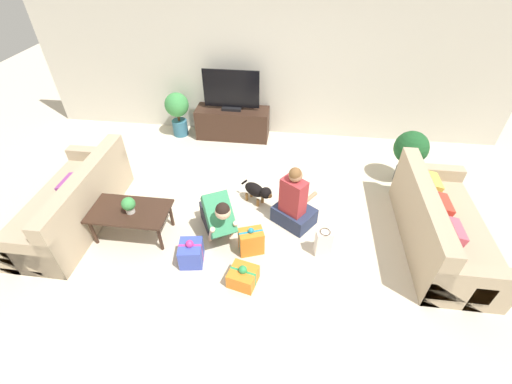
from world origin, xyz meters
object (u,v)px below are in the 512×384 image
at_px(gift_box_a, 243,276).
at_px(gift_box_c, 251,241).
at_px(coffee_table, 130,213).
at_px(potted_plant_back_left, 178,110).
at_px(dog, 258,191).
at_px(sofa_right, 439,227).
at_px(gift_box_b, 191,253).
at_px(tabletop_plant, 129,205).
at_px(tv_console, 233,123).
at_px(sofa_left, 73,204).
at_px(person_sitting, 294,205).
at_px(mug, 127,206).
at_px(person_kneeling, 217,216).
at_px(potted_plant_corner_right, 410,151).
at_px(tv, 231,92).
at_px(gift_bag_a, 323,243).

xyz_separation_m(gift_box_a, gift_box_c, (0.03, 0.49, 0.06)).
bearing_deg(coffee_table, potted_plant_back_left, 93.65).
xyz_separation_m(dog, gift_box_a, (0.00, -1.42, -0.12)).
relative_size(sofa_right, gift_box_b, 5.49).
bearing_deg(sofa_right, tabletop_plant, 95.19).
bearing_deg(dog, tv_console, 53.41).
xyz_separation_m(sofa_left, person_sitting, (2.97, 0.32, 0.04)).
bearing_deg(dog, sofa_right, -69.13).
bearing_deg(coffee_table, sofa_left, 170.08).
bearing_deg(gift_box_c, mug, 175.49).
bearing_deg(mug, person_kneeling, 4.50).
bearing_deg(gift_box_b, potted_plant_corner_right, 34.93).
bearing_deg(tv, potted_plant_back_left, -177.19).
distance_m(dog, gift_box_b, 1.36).
relative_size(sofa_left, tv_console, 1.48).
distance_m(potted_plant_corner_right, gift_box_a, 3.19).
xyz_separation_m(tv_console, gift_box_c, (0.73, -2.79, -0.11)).
distance_m(sofa_left, tv, 3.13).
relative_size(gift_box_b, gift_bag_a, 0.92).
relative_size(person_sitting, dog, 1.92).
xyz_separation_m(gift_box_b, gift_box_c, (0.70, 0.26, 0.02)).
xyz_separation_m(coffee_table, dog, (1.55, 0.82, -0.15)).
height_order(dog, gift_bag_a, gift_bag_a).
xyz_separation_m(gift_box_a, gift_bag_a, (0.92, 0.56, 0.08)).
bearing_deg(gift_box_a, mug, 158.66).
relative_size(potted_plant_back_left, gift_box_c, 2.09).
bearing_deg(potted_plant_corner_right, coffee_table, -156.24).
bearing_deg(gift_box_a, gift_box_b, 161.02).
distance_m(tv_console, gift_box_c, 2.88).
height_order(person_sitting, dog, person_sitting).
xyz_separation_m(tv, dog, (0.70, -1.86, -0.66)).
distance_m(dog, tabletop_plant, 1.76).
distance_m(sofa_left, mug, 0.89).
height_order(gift_box_c, mug, mug).
distance_m(potted_plant_back_left, gift_bag_a, 3.76).
bearing_deg(potted_plant_back_left, gift_box_a, -62.00).
bearing_deg(gift_box_c, sofa_right, 10.30).
bearing_deg(dog, gift_box_b, -176.65).
relative_size(sofa_right, person_kneeling, 2.33).
relative_size(dog, mug, 4.09).
height_order(tv, person_kneeling, tv).
xyz_separation_m(tv, person_kneeling, (0.26, -2.57, -0.54)).
relative_size(sofa_right, tabletop_plant, 8.83).
bearing_deg(gift_bag_a, gift_box_b, -168.39).
xyz_separation_m(gift_box_a, gift_box_b, (-0.67, 0.23, 0.04)).
distance_m(sofa_right, mug, 3.95).
bearing_deg(gift_box_b, tv_console, 90.48).
distance_m(person_sitting, dog, 0.64).
bearing_deg(gift_bag_a, mug, 178.65).
height_order(coffee_table, gift_bag_a, coffee_table).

